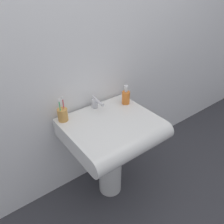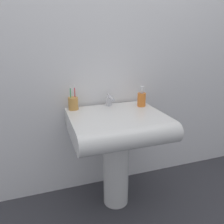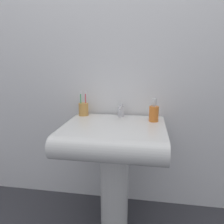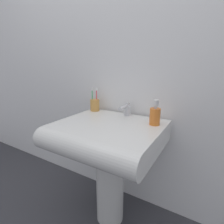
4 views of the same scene
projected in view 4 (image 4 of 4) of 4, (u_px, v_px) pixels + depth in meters
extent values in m
plane|color=#38383D|center=(110.00, 216.00, 1.27)|extent=(6.00, 6.00, 0.00)
cube|color=white|center=(132.00, 44.00, 1.20)|extent=(5.00, 0.05, 2.40)
cylinder|color=white|center=(110.00, 182.00, 1.19)|extent=(0.19, 0.19, 0.58)
cube|color=white|center=(110.00, 133.00, 1.09)|extent=(0.63, 0.51, 0.13)
cylinder|color=white|center=(83.00, 149.00, 0.88)|extent=(0.63, 0.13, 0.13)
cylinder|color=silver|center=(127.00, 110.00, 1.24)|extent=(0.05, 0.05, 0.07)
cylinder|color=silver|center=(124.00, 107.00, 1.18)|extent=(0.02, 0.11, 0.02)
cube|color=silver|center=(127.00, 104.00, 1.22)|extent=(0.01, 0.06, 0.01)
cylinder|color=#D19347|center=(95.00, 105.00, 1.36)|extent=(0.07, 0.07, 0.09)
cylinder|color=#3FB266|center=(92.00, 100.00, 1.35)|extent=(0.01, 0.01, 0.15)
cube|color=white|center=(92.00, 89.00, 1.32)|extent=(0.01, 0.01, 0.02)
cylinder|color=#D83F4C|center=(97.00, 100.00, 1.34)|extent=(0.01, 0.01, 0.14)
cube|color=white|center=(96.00, 89.00, 1.32)|extent=(0.01, 0.01, 0.02)
cylinder|color=orange|center=(155.00, 117.00, 1.04)|extent=(0.06, 0.06, 0.10)
cylinder|color=silver|center=(156.00, 107.00, 1.02)|extent=(0.02, 0.02, 0.01)
cylinder|color=silver|center=(156.00, 103.00, 1.02)|extent=(0.03, 0.03, 0.04)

